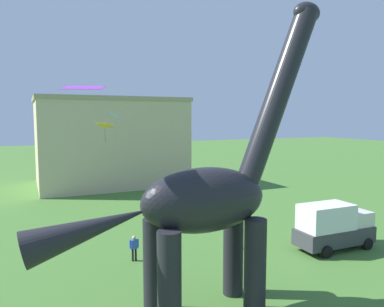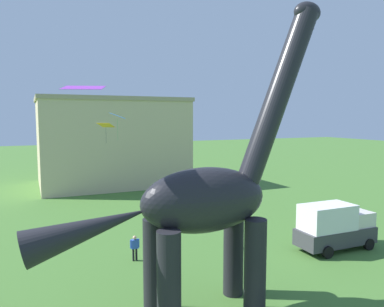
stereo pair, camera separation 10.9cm
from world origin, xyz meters
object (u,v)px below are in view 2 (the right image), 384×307
object	(u,v)px
kite_far_right	(305,29)
parked_box_truck	(334,226)
kite_drifting	(106,125)
kite_far_left	(83,88)
dinosaur_sculpture	(203,200)
kite_mid_right	(117,116)
person_far_spectator	(135,246)

from	to	relation	value
kite_far_right	parked_box_truck	bearing A→B (deg)	18.98
kite_drifting	kite_far_left	world-z (taller)	kite_far_left
dinosaur_sculpture	kite_far_right	bearing A→B (deg)	39.93
parked_box_truck	kite_far_left	world-z (taller)	kite_far_left
kite_mid_right	person_far_spectator	bearing A→B (deg)	-96.34
parked_box_truck	person_far_spectator	size ratio (longest dim) A/B	3.47
kite_far_right	kite_drifting	world-z (taller)	kite_far_right
kite_far_left	kite_mid_right	world-z (taller)	kite_far_left
kite_mid_right	parked_box_truck	bearing A→B (deg)	-44.78
kite_drifting	kite_mid_right	xyz separation A→B (m)	(1.86, 4.67, 0.68)
kite_far_left	kite_drifting	bearing A→B (deg)	74.13
person_far_spectator	kite_drifting	distance (m)	8.43
person_far_spectator	kite_drifting	world-z (taller)	kite_drifting
parked_box_truck	kite_mid_right	size ratio (longest dim) A/B	2.48
kite_far_right	kite_mid_right	size ratio (longest dim) A/B	0.49
parked_box_truck	kite_drifting	bearing A→B (deg)	153.37
parked_box_truck	kite_drifting	world-z (taller)	kite_drifting
dinosaur_sculpture	kite_far_right	xyz separation A→B (m)	(7.39, 2.15, 8.74)
dinosaur_sculpture	person_far_spectator	distance (m)	8.58
kite_drifting	kite_far_left	size ratio (longest dim) A/B	0.69
parked_box_truck	kite_mid_right	world-z (taller)	kite_mid_right
kite_far_right	kite_mid_right	world-z (taller)	kite_far_right
dinosaur_sculpture	parked_box_truck	bearing A→B (deg)	40.98
dinosaur_sculpture	kite_mid_right	size ratio (longest dim) A/B	6.47
kite_far_left	parked_box_truck	bearing A→B (deg)	7.95
person_far_spectator	kite_far_left	size ratio (longest dim) A/B	0.81
dinosaur_sculpture	parked_box_truck	size ratio (longest dim) A/B	2.61
parked_box_truck	dinosaur_sculpture	bearing A→B (deg)	-161.66
kite_drifting	kite_mid_right	size ratio (longest dim) A/B	0.60
kite_drifting	dinosaur_sculpture	bearing A→B (deg)	-78.70
person_far_spectator	kite_far_right	xyz separation A→B (m)	(8.65, -5.15, 13.07)
kite_far_left	kite_far_right	bearing A→B (deg)	3.84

